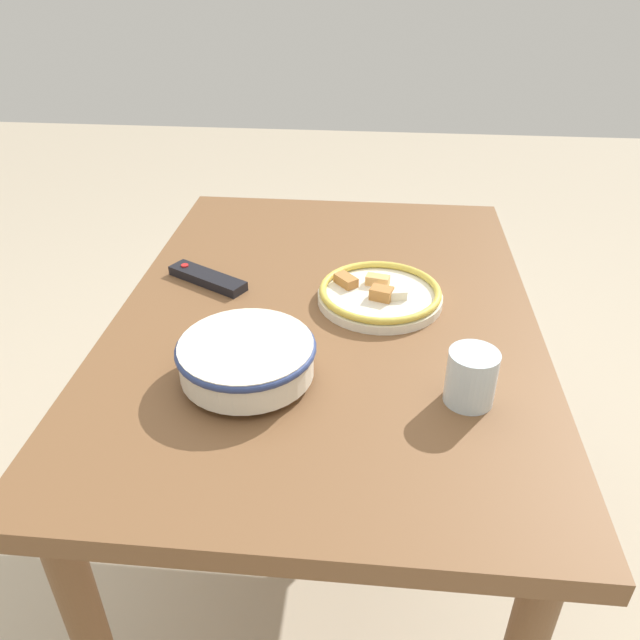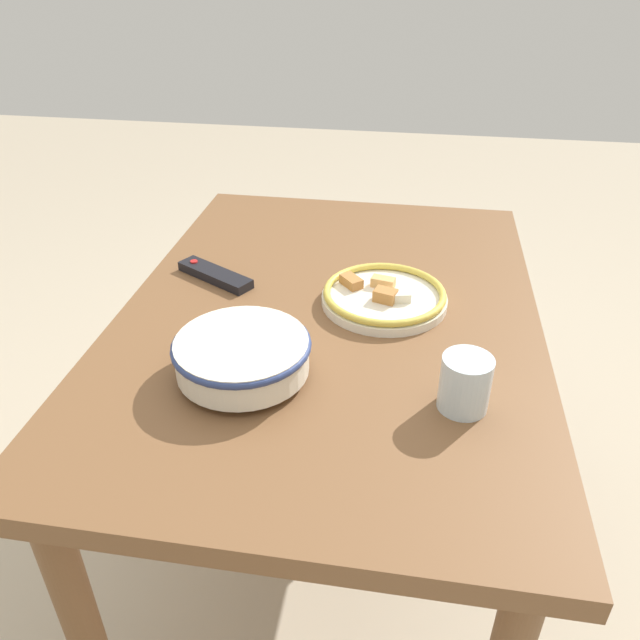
{
  "view_description": "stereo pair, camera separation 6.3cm",
  "coord_description": "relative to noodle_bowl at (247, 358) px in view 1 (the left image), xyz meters",
  "views": [
    {
      "loc": [
        -1.06,
        -0.09,
        1.38
      ],
      "look_at": [
        -0.1,
        0.0,
        0.78
      ],
      "focal_mm": 35.0,
      "sensor_mm": 36.0,
      "label": 1
    },
    {
      "loc": [
        -1.05,
        -0.15,
        1.38
      ],
      "look_at": [
        -0.1,
        0.0,
        0.78
      ],
      "focal_mm": 35.0,
      "sensor_mm": 36.0,
      "label": 2
    }
  ],
  "objects": [
    {
      "name": "drinking_glass",
      "position": [
        -0.02,
        -0.36,
        0.0
      ],
      "size": [
        0.08,
        0.08,
        0.09
      ],
      "color": "silver",
      "rests_on": "dining_table"
    },
    {
      "name": "dining_table",
      "position": [
        0.24,
        -0.11,
        -0.14
      ],
      "size": [
        1.16,
        0.82,
        0.74
      ],
      "color": "brown",
      "rests_on": "ground_plane"
    },
    {
      "name": "food_plate",
      "position": [
        0.28,
        -0.22,
        -0.03
      ],
      "size": [
        0.25,
        0.25,
        0.04
      ],
      "color": "silver",
      "rests_on": "dining_table"
    },
    {
      "name": "tv_remote",
      "position": [
        0.32,
        0.15,
        -0.03
      ],
      "size": [
        0.13,
        0.19,
        0.02
      ],
      "rotation": [
        0.0,
        0.0,
        5.77
      ],
      "color": "black",
      "rests_on": "dining_table"
    },
    {
      "name": "ground_plane",
      "position": [
        0.24,
        -0.11,
        -0.78
      ],
      "size": [
        8.0,
        8.0,
        0.0
      ],
      "primitive_type": "plane",
      "color": "#B7A88E"
    },
    {
      "name": "noodle_bowl",
      "position": [
        0.0,
        0.0,
        0.0
      ],
      "size": [
        0.23,
        0.23,
        0.07
      ],
      "color": "silver",
      "rests_on": "dining_table"
    }
  ]
}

